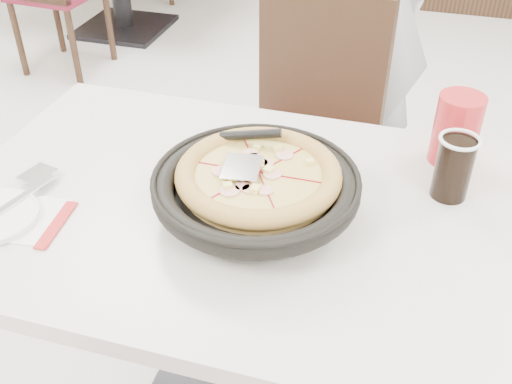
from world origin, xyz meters
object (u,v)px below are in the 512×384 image
(pizza_pan, at_px, (256,195))
(cola_glass, at_px, (453,169))
(main_table, at_px, (240,325))
(chair_far, at_px, (294,159))
(pizza, at_px, (259,181))
(red_cup, at_px, (456,129))

(pizza_pan, height_order, cola_glass, cola_glass)
(cola_glass, bearing_deg, pizza_pan, -155.40)
(pizza_pan, bearing_deg, cola_glass, 24.60)
(main_table, height_order, chair_far, chair_far)
(main_table, height_order, pizza, pizza)
(main_table, distance_m, pizza, 0.44)
(main_table, xyz_separation_m, red_cup, (0.41, 0.29, 0.45))
(main_table, relative_size, red_cup, 7.50)
(chair_far, height_order, cola_glass, chair_far)
(chair_far, relative_size, pizza_pan, 2.64)
(pizza_pan, bearing_deg, red_cup, 39.84)
(pizza_pan, xyz_separation_m, pizza, (-0.00, 0.02, 0.02))
(cola_glass, bearing_deg, pizza, -158.47)
(cola_glass, xyz_separation_m, red_cup, (0.00, 0.14, 0.02))
(pizza, bearing_deg, cola_glass, 21.53)
(main_table, height_order, pizza_pan, pizza_pan)
(pizza_pan, relative_size, pizza, 1.19)
(red_cup, bearing_deg, main_table, -145.18)
(main_table, bearing_deg, cola_glass, 19.81)
(main_table, xyz_separation_m, pizza_pan, (0.05, -0.02, 0.42))
(chair_far, bearing_deg, cola_glass, 143.62)
(chair_far, distance_m, pizza, 0.69)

